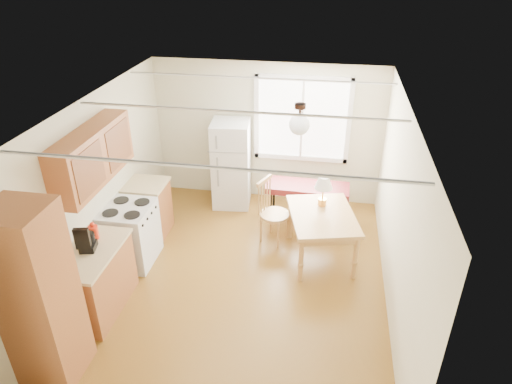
% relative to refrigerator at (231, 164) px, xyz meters
% --- Properties ---
extents(room_shell, '(4.60, 5.60, 2.62)m').
position_rel_refrigerator_xyz_m(room_shell, '(0.58, -2.12, 0.47)').
color(room_shell, '#5C3A12').
rests_on(room_shell, ground).
extents(kitchen_run, '(0.65, 3.40, 2.20)m').
position_rel_refrigerator_xyz_m(kitchen_run, '(-1.13, -2.75, 0.06)').
color(kitchen_run, brown).
rests_on(kitchen_run, ground).
extents(window_unit, '(1.64, 0.05, 1.51)m').
position_rel_refrigerator_xyz_m(window_unit, '(1.18, 0.35, 0.77)').
color(window_unit, white).
rests_on(window_unit, room_shell).
extents(pendant_light, '(0.26, 0.26, 0.40)m').
position_rel_refrigerator_xyz_m(pendant_light, '(1.28, -1.72, 1.46)').
color(pendant_light, black).
rests_on(pendant_light, room_shell).
extents(refrigerator, '(0.70, 0.70, 1.55)m').
position_rel_refrigerator_xyz_m(refrigerator, '(0.00, 0.00, 0.00)').
color(refrigerator, silver).
rests_on(refrigerator, ground).
extents(bench, '(1.40, 0.55, 0.64)m').
position_rel_refrigerator_xyz_m(bench, '(1.36, -0.31, -0.20)').
color(bench, '#5B1518').
rests_on(bench, ground).
extents(dining_table, '(1.17, 1.39, 0.75)m').
position_rel_refrigerator_xyz_m(dining_table, '(1.66, -1.38, -0.13)').
color(dining_table, '#AA7941').
rests_on(dining_table, ground).
extents(chair, '(0.51, 0.51, 1.05)m').
position_rel_refrigerator_xyz_m(chair, '(0.83, -1.03, -0.17)').
color(chair, '#AA7941').
rests_on(chair, ground).
extents(table_lamp, '(0.27, 0.27, 0.47)m').
position_rel_refrigerator_xyz_m(table_lamp, '(1.63, -1.12, 0.31)').
color(table_lamp, gold).
rests_on(table_lamp, dining_table).
extents(coffee_maker, '(0.22, 0.26, 0.35)m').
position_rel_refrigerator_xyz_m(coffee_maker, '(-1.14, -2.95, 0.25)').
color(coffee_maker, black).
rests_on(coffee_maker, kitchen_run).
extents(kettle, '(0.12, 0.12, 0.24)m').
position_rel_refrigerator_xyz_m(kettle, '(-1.18, -2.70, 0.22)').
color(kettle, red).
rests_on(kettle, kitchen_run).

